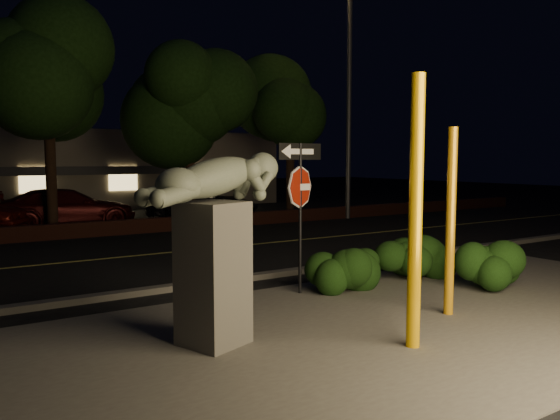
# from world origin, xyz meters

# --- Properties ---
(ground) EXTENTS (90.00, 90.00, 0.00)m
(ground) POSITION_xyz_m (0.00, 10.00, 0.00)
(ground) COLOR black
(ground) RESTS_ON ground
(patio) EXTENTS (14.00, 6.00, 0.02)m
(patio) POSITION_xyz_m (0.00, -1.00, 0.01)
(patio) COLOR #4C4944
(patio) RESTS_ON ground
(road) EXTENTS (80.00, 8.00, 0.01)m
(road) POSITION_xyz_m (0.00, 7.00, 0.01)
(road) COLOR black
(road) RESTS_ON ground
(lane_marking) EXTENTS (80.00, 0.12, 0.00)m
(lane_marking) POSITION_xyz_m (0.00, 7.00, 0.02)
(lane_marking) COLOR #BAB04A
(lane_marking) RESTS_ON road
(curb) EXTENTS (80.00, 0.25, 0.12)m
(curb) POSITION_xyz_m (0.00, 2.90, 0.06)
(curb) COLOR #4C4944
(curb) RESTS_ON ground
(brick_wall) EXTENTS (40.00, 0.35, 0.50)m
(brick_wall) POSITION_xyz_m (0.00, 11.30, 0.25)
(brick_wall) COLOR #431D15
(brick_wall) RESTS_ON ground
(parking_lot) EXTENTS (40.00, 12.00, 0.01)m
(parking_lot) POSITION_xyz_m (0.00, 17.00, 0.01)
(parking_lot) COLOR black
(parking_lot) RESTS_ON ground
(building) EXTENTS (22.00, 10.20, 4.00)m
(building) POSITION_xyz_m (0.00, 24.99, 2.00)
(building) COLOR #70675A
(building) RESTS_ON ground
(tree_far_b) EXTENTS (5.20, 5.20, 8.41)m
(tree_far_b) POSITION_xyz_m (-2.50, 13.20, 6.05)
(tree_far_b) COLOR black
(tree_far_b) RESTS_ON ground
(tree_far_c) EXTENTS (4.80, 4.80, 7.84)m
(tree_far_c) POSITION_xyz_m (2.50, 12.80, 5.66)
(tree_far_c) COLOR black
(tree_far_c) RESTS_ON ground
(tree_far_d) EXTENTS (4.40, 4.40, 7.42)m
(tree_far_d) POSITION_xyz_m (7.50, 13.30, 5.42)
(tree_far_d) COLOR black
(tree_far_d) RESTS_ON ground
(yellow_pole_left) EXTENTS (0.18, 0.18, 3.64)m
(yellow_pole_left) POSITION_xyz_m (-0.63, -1.88, 1.82)
(yellow_pole_left) COLOR #FCB709
(yellow_pole_left) RESTS_ON ground
(yellow_pole_right) EXTENTS (0.15, 0.15, 3.05)m
(yellow_pole_right) POSITION_xyz_m (1.01, -1.09, 1.52)
(yellow_pole_right) COLOR orange
(yellow_pole_right) RESTS_ON ground
(signpost) EXTENTS (0.96, 0.09, 2.83)m
(signpost) POSITION_xyz_m (-0.23, 1.37, 2.01)
(signpost) COLOR black
(signpost) RESTS_ON ground
(sculpture) EXTENTS (2.43, 1.41, 2.64)m
(sculpture) POSITION_xyz_m (-2.80, -0.32, 1.63)
(sculpture) COLOR #4C4944
(sculpture) RESTS_ON ground
(hedge_center) EXTENTS (1.92, 1.13, 0.94)m
(hedge_center) POSITION_xyz_m (0.73, 1.13, 0.47)
(hedge_center) COLOR black
(hedge_center) RESTS_ON ground
(hedge_right) EXTENTS (2.09, 1.41, 1.26)m
(hedge_right) POSITION_xyz_m (2.52, 1.22, 0.63)
(hedge_right) COLOR black
(hedge_right) RESTS_ON ground
(hedge_far_right) EXTENTS (1.76, 1.40, 1.07)m
(hedge_far_right) POSITION_xyz_m (2.90, -0.30, 0.53)
(hedge_far_right) COLOR black
(hedge_far_right) RESTS_ON ground
(streetlight) EXTENTS (1.50, 0.59, 10.12)m
(streetlight) POSITION_xyz_m (8.78, 11.15, 6.02)
(streetlight) COLOR #46464A
(streetlight) RESTS_ON ground
(parked_car_darkred) EXTENTS (5.10, 2.39, 1.44)m
(parked_car_darkred) POSITION_xyz_m (-1.73, 14.54, 0.72)
(parked_car_darkred) COLOR #420C0D
(parked_car_darkred) RESTS_ON ground
(parked_car_dark) EXTENTS (5.27, 4.02, 1.33)m
(parked_car_dark) POSITION_xyz_m (3.76, 14.47, 0.67)
(parked_car_dark) COLOR black
(parked_car_dark) RESTS_ON ground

